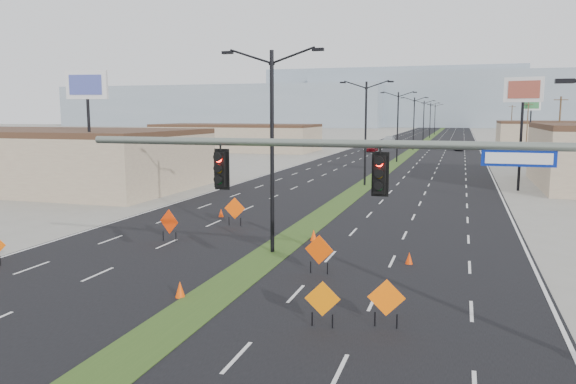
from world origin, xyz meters
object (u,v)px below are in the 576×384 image
(streetlight_1, at_px, (366,130))
(pole_sign_east_far, at_px, (531,109))
(car_left, at_px, (372,148))
(pole_sign_east_near, at_px, (523,98))
(streetlight_6, at_px, (435,118))
(construction_sign_1, at_px, (169,223))
(cone_0, at_px, (180,289))
(pole_sign_west, at_px, (87,94))
(streetlight_5, at_px, (430,119))
(signal_mast, at_px, (446,192))
(construction_sign_5, at_px, (386,299))
(cone_3, at_px, (221,213))
(streetlight_2, at_px, (398,124))
(cone_2, at_px, (409,258))
(streetlight_4, at_px, (424,120))
(streetlight_3, at_px, (414,122))
(construction_sign_4, at_px, (322,300))
(cone_1, at_px, (314,235))
(car_mid, at_px, (458,147))
(construction_sign_2, at_px, (235,209))
(construction_sign_3, at_px, (319,251))
(car_far, at_px, (389,140))

(streetlight_1, height_order, pole_sign_east_far, streetlight_1)
(car_left, distance_m, pole_sign_east_near, 53.50)
(streetlight_6, distance_m, construction_sign_1, 167.50)
(pole_sign_east_near, bearing_deg, cone_0, -99.13)
(pole_sign_east_far, bearing_deg, cone_0, -108.80)
(pole_sign_west, bearing_deg, streetlight_1, 26.34)
(cone_0, bearing_deg, pole_sign_east_near, 67.31)
(streetlight_5, bearing_deg, construction_sign_1, -92.55)
(signal_mast, height_order, streetlight_6, streetlight_6)
(construction_sign_5, relative_size, cone_3, 2.80)
(cone_0, bearing_deg, car_left, 93.84)
(streetlight_2, relative_size, cone_2, 17.09)
(cone_3, bearing_deg, streetlight_4, 86.41)
(streetlight_3, xyz_separation_m, construction_sign_5, (6.79, -92.42, -4.45))
(construction_sign_4, height_order, pole_sign_east_far, pole_sign_east_far)
(car_left, xyz_separation_m, cone_1, (8.13, -74.00, -0.34))
(car_mid, xyz_separation_m, construction_sign_1, (-14.53, -84.18, 0.40))
(cone_2, relative_size, cone_3, 1.00)
(car_left, bearing_deg, construction_sign_2, -84.48)
(streetlight_2, height_order, pole_sign_east_near, pole_sign_east_near)
(streetlight_2, relative_size, cone_0, 15.35)
(construction_sign_1, xyz_separation_m, construction_sign_4, (10.98, -9.67, -0.14))
(cone_1, distance_m, pole_sign_east_far, 83.10)
(construction_sign_3, bearing_deg, pole_sign_east_near, 75.77)
(streetlight_1, distance_m, construction_sign_1, 28.36)
(streetlight_5, xyz_separation_m, car_mid, (8.34, -55.14, -4.76))
(streetlight_4, xyz_separation_m, car_far, (-7.74, -3.47, -4.60))
(cone_2, height_order, pole_sign_west, pole_sign_west)
(signal_mast, relative_size, car_left, 4.21)
(construction_sign_4, bearing_deg, construction_sign_5, 8.14)
(car_mid, distance_m, pole_sign_east_far, 14.24)
(streetlight_5, relative_size, construction_sign_3, 5.76)
(streetlight_5, bearing_deg, cone_0, -90.43)
(construction_sign_3, bearing_deg, construction_sign_1, 163.34)
(construction_sign_3, height_order, construction_sign_4, construction_sign_3)
(car_left, relative_size, cone_2, 6.60)
(construction_sign_4, bearing_deg, streetlight_1, 89.21)
(car_far, bearing_deg, pole_sign_east_near, -68.99)
(construction_sign_4, bearing_deg, construction_sign_1, 130.46)
(streetlight_4, bearing_deg, streetlight_5, 90.00)
(cone_1, distance_m, pole_sign_west, 24.76)
(construction_sign_3, bearing_deg, car_mid, 91.40)
(construction_sign_4, height_order, pole_sign_west, pole_sign_west)
(car_left, xyz_separation_m, pole_sign_west, (-13.20, -64.46, 7.87))
(streetlight_2, xyz_separation_m, cone_0, (-1.11, -63.69, -5.09))
(cone_1, xyz_separation_m, pole_sign_east_near, (12.67, 25.31, 8.04))
(car_far, bearing_deg, pole_sign_east_far, -35.53)
(streetlight_2, bearing_deg, streetlight_1, -90.00)
(signal_mast, relative_size, cone_1, 25.29)
(construction_sign_5, xyz_separation_m, pole_sign_east_near, (7.21, 36.86, 7.40))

